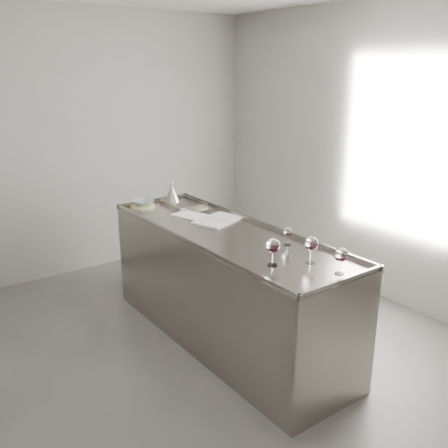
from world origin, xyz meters
TOP-DOWN VIEW (x-y plane):
  - room_shell at (0.00, 0.00)m, footprint 4.54×5.04m
  - counter at (0.50, 0.30)m, footprint 0.77×2.42m
  - wine_glass_left at (0.35, -0.42)m, footprint 0.10×0.10m
  - wine_glass_middle at (0.59, -0.53)m, footprint 0.09×0.09m
  - wine_glass_right at (0.60, -0.78)m, footprint 0.09×0.09m
  - wine_glass_small at (0.70, -0.19)m, footprint 0.07×0.07m
  - notebook at (0.65, 0.61)m, footprint 0.47×0.39m
  - loose_paper_top at (0.54, 0.89)m, footprint 0.27×0.33m
  - trivet at (0.33, 1.38)m, footprint 0.29×0.29m
  - ceramic_bowl at (0.33, 1.38)m, footprint 0.22×0.22m
  - wine_funnel at (0.65, 1.38)m, footprint 0.16×0.16m

SIDE VIEW (x-z plane):
  - counter at x=0.50m, z-range -0.01..0.96m
  - loose_paper_top at x=0.54m, z-range 0.94..0.94m
  - notebook at x=0.65m, z-range 0.94..0.95m
  - trivet at x=0.33m, z-range 0.94..0.96m
  - ceramic_bowl at x=0.33m, z-range 0.96..1.01m
  - wine_funnel at x=0.65m, z-range 0.90..1.13m
  - wine_glass_small at x=0.70m, z-range 0.97..1.10m
  - wine_glass_right at x=0.60m, z-range 0.98..1.15m
  - wine_glass_middle at x=0.59m, z-range 0.98..1.16m
  - wine_glass_left at x=0.35m, z-range 0.98..1.17m
  - room_shell at x=0.00m, z-range -0.02..2.82m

